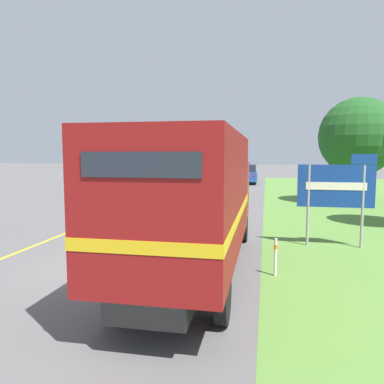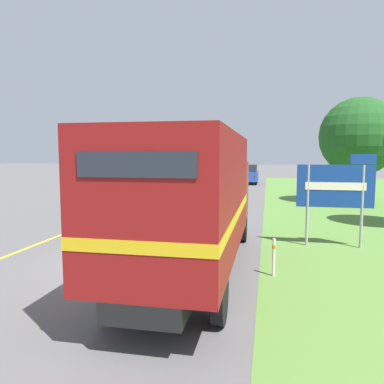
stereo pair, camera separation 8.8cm
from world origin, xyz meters
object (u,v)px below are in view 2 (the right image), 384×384
lead_car_blue_ahead (249,174)px  delineator_post (274,256)px  lead_car_white (184,183)px  roadside_tree_mid (359,137)px  horse_trailer_truck (193,198)px  highway_sign (337,188)px

lead_car_blue_ahead → delineator_post: lead_car_blue_ahead is taller
lead_car_white → roadside_tree_mid: bearing=-8.0°
horse_trailer_truck → lead_car_white: horse_trailer_truck is taller
lead_car_blue_ahead → delineator_post: (2.03, -29.30, -0.49)m
lead_car_blue_ahead → highway_sign: 26.20m
lead_car_white → delineator_post: size_ratio=4.73×
lead_car_white → lead_car_blue_ahead: lead_car_white is taller
horse_trailer_truck → delineator_post: horse_trailer_truck is taller
delineator_post → highway_sign: bearing=59.7°
horse_trailer_truck → roadside_tree_mid: bearing=65.0°
horse_trailer_truck → lead_car_blue_ahead: (-0.05, 29.60, -0.96)m
horse_trailer_truck → lead_car_blue_ahead: horse_trailer_truck is taller
lead_car_white → delineator_post: lead_car_white is taller
lead_car_blue_ahead → highway_sign: bearing=-81.1°
lead_car_white → lead_car_blue_ahead: 13.33m
horse_trailer_truck → roadside_tree_mid: (7.14, 15.31, 2.12)m
horse_trailer_truck → lead_car_blue_ahead: 29.62m
horse_trailer_truck → lead_car_white: bearing=103.6°
highway_sign → lead_car_white: bearing=121.5°
lead_car_blue_ahead → delineator_post: bearing=-86.0°
horse_trailer_truck → lead_car_blue_ahead: size_ratio=1.93×
horse_trailer_truck → roadside_tree_mid: roadside_tree_mid is taller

